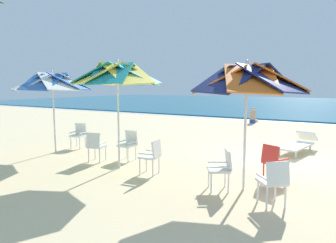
# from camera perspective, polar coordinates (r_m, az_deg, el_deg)

# --- Properties ---
(ground_plane) EXTENTS (80.00, 80.00, 0.00)m
(ground_plane) POSITION_cam_1_polar(r_m,az_deg,el_deg) (9.29, 20.80, -7.07)
(ground_plane) COLOR beige
(sea) EXTENTS (80.00, 36.00, 0.10)m
(sea) POSITION_cam_1_polar(r_m,az_deg,el_deg) (37.07, 27.83, 2.91)
(sea) COLOR #19607F
(sea) RESTS_ON ground
(surf_foam) EXTENTS (80.00, 0.70, 0.01)m
(surf_foam) POSITION_cam_1_polar(r_m,az_deg,el_deg) (18.86, 25.59, -0.32)
(surf_foam) COLOR white
(surf_foam) RESTS_ON ground
(beach_umbrella_0) EXTENTS (2.39, 2.39, 2.70)m
(beach_umbrella_0) POSITION_cam_1_polar(r_m,az_deg,el_deg) (6.18, 15.02, 7.77)
(beach_umbrella_0) COLOR silver
(beach_umbrella_0) RESTS_ON ground
(plastic_chair_0) EXTENTS (0.63, 0.63, 0.87)m
(plastic_chair_0) POSITION_cam_1_polar(r_m,az_deg,el_deg) (5.72, 19.83, -10.62)
(plastic_chair_0) COLOR white
(plastic_chair_0) RESTS_ON ground
(plastic_chair_1) EXTENTS (0.59, 0.60, 0.87)m
(plastic_chair_1) POSITION_cam_1_polar(r_m,az_deg,el_deg) (7.13, 19.78, -7.13)
(plastic_chair_1) COLOR red
(plastic_chair_1) RESTS_ON ground
(plastic_chair_2) EXTENTS (0.62, 0.61, 0.87)m
(plastic_chair_2) POSITION_cam_1_polar(r_m,az_deg,el_deg) (6.31, 10.40, -8.66)
(plastic_chair_2) COLOR white
(plastic_chair_2) RESTS_ON ground
(beach_umbrella_1) EXTENTS (2.35, 2.35, 2.85)m
(beach_umbrella_1) POSITION_cam_1_polar(r_m,az_deg,el_deg) (7.74, -9.77, 8.85)
(beach_umbrella_1) COLOR silver
(beach_umbrella_1) RESTS_ON ground
(plastic_chair_3) EXTENTS (0.52, 0.49, 0.87)m
(plastic_chair_3) POSITION_cam_1_polar(r_m,az_deg,el_deg) (7.28, -3.15, -6.43)
(plastic_chair_3) COLOR white
(plastic_chair_3) RESTS_ON ground
(plastic_chair_4) EXTENTS (0.46, 0.48, 0.87)m
(plastic_chair_4) POSITION_cam_1_polar(r_m,az_deg,el_deg) (8.77, -7.66, -4.16)
(plastic_chair_4) COLOR white
(plastic_chair_4) RESTS_ON ground
(plastic_chair_5) EXTENTS (0.53, 0.55, 0.87)m
(plastic_chair_5) POSITION_cam_1_polar(r_m,az_deg,el_deg) (8.68, -13.85, -4.43)
(plastic_chair_5) COLOR white
(plastic_chair_5) RESTS_ON ground
(beach_umbrella_2) EXTENTS (2.42, 2.42, 2.67)m
(beach_umbrella_2) POSITION_cam_1_polar(r_m,az_deg,el_deg) (10.14, -21.51, 7.07)
(beach_umbrella_2) COLOR silver
(beach_umbrella_2) RESTS_ON ground
(plastic_chair_6) EXTENTS (0.53, 0.56, 0.87)m
(plastic_chair_6) POSITION_cam_1_polar(r_m,az_deg,el_deg) (10.82, -16.89, -2.27)
(plastic_chair_6) COLOR white
(plastic_chair_6) RESTS_ON ground
(sun_lounger_1) EXTENTS (1.10, 2.23, 0.62)m
(sun_lounger_1) POSITION_cam_1_polar(r_m,az_deg,el_deg) (10.54, 23.88, -4.01)
(sun_lounger_1) COLOR white
(sun_lounger_1) RESTS_ON ground
(beachgoer_seated) EXTENTS (0.30, 0.93, 0.92)m
(beachgoer_seated) POSITION_cam_1_polar(r_m,az_deg,el_deg) (17.93, 16.21, 0.67)
(beachgoer_seated) COLOR #2D4CA5
(beachgoer_seated) RESTS_ON ground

